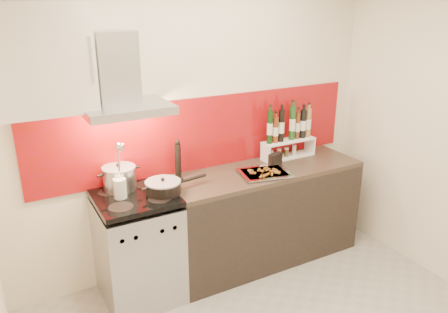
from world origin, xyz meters
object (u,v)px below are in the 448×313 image
counter (263,214)px  pepper_mill (178,159)px  stock_pot (120,178)px  saute_pan (164,187)px  range_stove (139,249)px  baking_tray (265,173)px

counter → pepper_mill: 0.99m
stock_pot → pepper_mill: pepper_mill is taller
counter → saute_pan: size_ratio=3.38×
range_stove → counter: 1.20m
range_stove → stock_pot: (-0.06, 0.17, 0.56)m
stock_pot → baking_tray: 1.22m
pepper_mill → baking_tray: bearing=-24.3°
counter → saute_pan: (-0.98, -0.07, 0.51)m
stock_pot → saute_pan: 0.36m
pepper_mill → baking_tray: (0.67, -0.30, -0.15)m
range_stove → pepper_mill: size_ratio=2.73×
pepper_mill → baking_tray: pepper_mill is taller
range_stove → saute_pan: saute_pan is taller
saute_pan → pepper_mill: (0.23, 0.26, 0.10)m
stock_pot → baking_tray: (1.18, -0.28, -0.09)m
counter → stock_pot: stock_pot is taller
saute_pan → stock_pot: bearing=140.6°
range_stove → pepper_mill: (0.45, 0.20, 0.62)m
range_stove → counter: bearing=0.2°
baking_tray → stock_pot: bearing=166.9°
counter → pepper_mill: bearing=165.7°
range_stove → pepper_mill: bearing=23.7°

